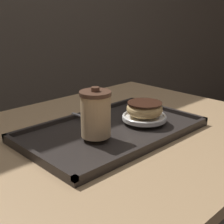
% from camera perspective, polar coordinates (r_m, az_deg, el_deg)
% --- Properties ---
extents(cafe_table, '(1.08, 0.80, 0.76)m').
position_cam_1_polar(cafe_table, '(0.96, -1.01, -12.88)').
color(cafe_table, tan).
rests_on(cafe_table, ground_plane).
extents(serving_tray, '(0.51, 0.31, 0.02)m').
position_cam_1_polar(serving_tray, '(0.89, -0.00, -3.47)').
color(serving_tray, '#282321').
rests_on(serving_tray, cafe_table).
extents(coffee_cup_front, '(0.08, 0.08, 0.13)m').
position_cam_1_polar(coffee_cup_front, '(0.79, -3.00, -0.29)').
color(coffee_cup_front, '#E0B784').
rests_on(coffee_cup_front, serving_tray).
extents(plate_with_chocolate_donut, '(0.13, 0.13, 0.01)m').
position_cam_1_polar(plate_with_chocolate_donut, '(0.93, 5.92, -0.94)').
color(plate_with_chocolate_donut, white).
rests_on(plate_with_chocolate_donut, serving_tray).
extents(donut_chocolate_glazed, '(0.11, 0.11, 0.04)m').
position_cam_1_polar(donut_chocolate_glazed, '(0.92, 5.98, 0.62)').
color(donut_chocolate_glazed, '#DBB270').
rests_on(donut_chocolate_glazed, plate_with_chocolate_donut).
extents(spoon, '(0.03, 0.15, 0.01)m').
position_cam_1_polar(spoon, '(0.91, -2.75, -1.58)').
color(spoon, silver).
rests_on(spoon, serving_tray).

